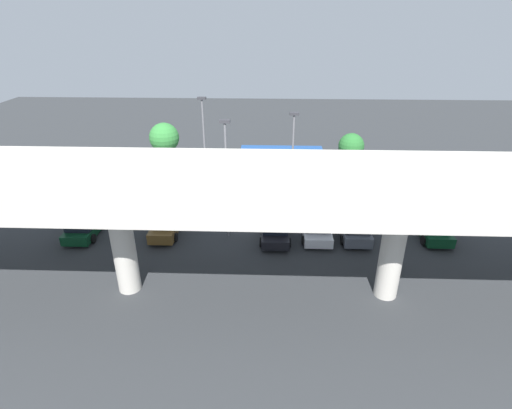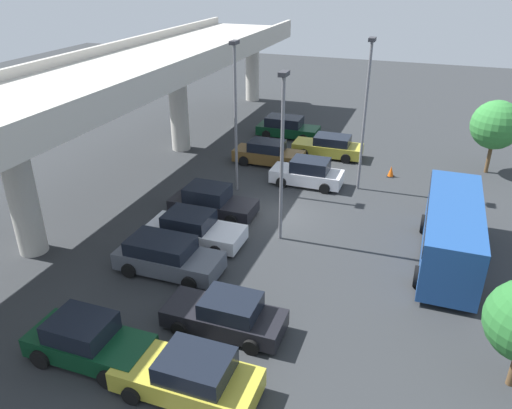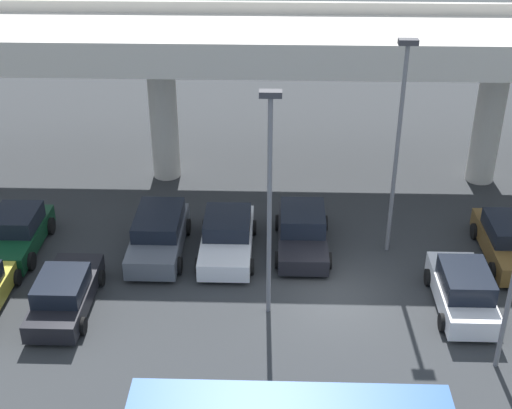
# 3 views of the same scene
# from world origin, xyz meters

# --- Properties ---
(ground_plane) EXTENTS (97.05, 97.05, 0.00)m
(ground_plane) POSITION_xyz_m (0.00, 0.00, 0.00)
(ground_plane) COLOR #2D3033
(highway_overpass) EXTENTS (46.59, 7.42, 7.59)m
(highway_overpass) POSITION_xyz_m (-0.00, 9.75, 6.21)
(highway_overpass) COLOR #BCB7AD
(highway_overpass) RESTS_ON ground_plane
(parked_car_0) EXTENTS (2.12, 4.32, 1.61)m
(parked_car_0) POSITION_xyz_m (-12.60, 2.84, 0.75)
(parked_car_0) COLOR #0C381E
(parked_car_0) RESTS_ON ground_plane
(parked_car_1) EXTENTS (2.03, 4.53, 1.48)m
(parked_car_1) POSITION_xyz_m (-9.63, -1.04, 0.67)
(parked_car_1) COLOR black
(parked_car_1) RESTS_ON ground_plane
(parked_car_2) EXTENTS (2.20, 4.70, 1.57)m
(parked_car_2) POSITION_xyz_m (-6.91, 2.92, 0.77)
(parked_car_2) COLOR #515660
(parked_car_2) RESTS_ON ground_plane
(parked_car_3) EXTENTS (2.24, 4.73, 1.51)m
(parked_car_3) POSITION_xyz_m (-4.16, 2.96, 0.69)
(parked_car_3) COLOR silver
(parked_car_3) RESTS_ON ground_plane
(parked_car_4) EXTENTS (2.19, 4.64, 1.59)m
(parked_car_4) POSITION_xyz_m (-1.15, 3.38, 0.73)
(parked_car_4) COLOR black
(parked_car_4) RESTS_ON ground_plane
(parked_car_5) EXTENTS (2.03, 4.33, 1.66)m
(parked_car_5) POSITION_xyz_m (4.40, -0.53, 0.77)
(parked_car_5) COLOR silver
(parked_car_5) RESTS_ON ground_plane
(parked_car_6) EXTENTS (2.05, 4.70, 1.58)m
(parked_car_6) POSITION_xyz_m (6.93, 2.86, 0.73)
(parked_car_6) COLOR brown
(parked_car_6) RESTS_ON ground_plane
(parked_car_7) EXTENTS (2.07, 4.75, 1.52)m
(parked_car_7) POSITION_xyz_m (9.70, -0.68, 0.72)
(parked_car_7) COLOR gold
(parked_car_7) RESTS_ON ground_plane
(parked_car_8) EXTENTS (2.18, 4.72, 1.58)m
(parked_car_8) POSITION_xyz_m (12.85, 3.31, 0.76)
(parked_car_8) COLOR #0C381E
(parked_car_8) RESTS_ON ground_plane
(parked_car_9) EXTENTS (2.19, 4.65, 1.56)m
(parked_car_9) POSITION_xyz_m (-12.84, -1.15, 0.72)
(parked_car_9) COLOR gold
(parked_car_9) RESTS_ON ground_plane
(shuttle_bus) EXTENTS (8.02, 2.64, 2.83)m
(shuttle_bus) POSITION_xyz_m (-1.83, -8.73, 1.69)
(shuttle_bus) COLOR #1E478C
(shuttle_bus) RESTS_ON ground_plane
(lamp_post_near_aisle) EXTENTS (0.70, 0.35, 8.77)m
(lamp_post_near_aisle) POSITION_xyz_m (4.87, -3.56, 5.09)
(lamp_post_near_aisle) COLOR slate
(lamp_post_near_aisle) RESTS_ON ground_plane
(lamp_post_mid_lot) EXTENTS (0.70, 0.35, 8.63)m
(lamp_post_mid_lot) POSITION_xyz_m (2.29, 3.28, 5.01)
(lamp_post_mid_lot) COLOR slate
(lamp_post_mid_lot) RESTS_ON ground_plane
(lamp_post_by_overpass) EXTENTS (0.70, 0.35, 8.20)m
(lamp_post_by_overpass) POSITION_xyz_m (-2.45, -0.91, 4.79)
(lamp_post_by_overpass) COLOR slate
(lamp_post_by_overpass) RESTS_ON ground_plane
(tree_front_centre) EXTENTS (3.06, 3.06, 4.72)m
(tree_front_centre) POSITION_xyz_m (10.29, -11.00, 3.18)
(tree_front_centre) COLOR brown
(tree_front_centre) RESTS_ON ground_plane
(traffic_cone) EXTENTS (0.44, 0.44, 0.70)m
(traffic_cone) POSITION_xyz_m (7.45, -5.22, 0.33)
(traffic_cone) COLOR black
(traffic_cone) RESTS_ON ground_plane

